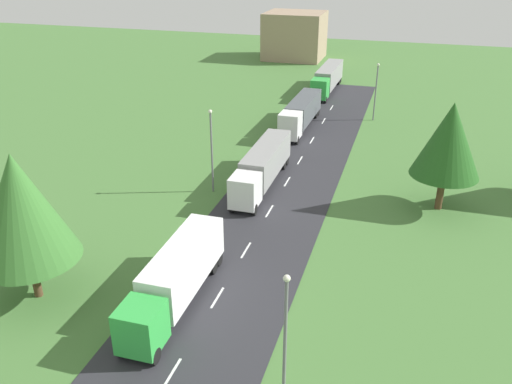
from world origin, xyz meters
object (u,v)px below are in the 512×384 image
Objects in this scene: tree_maple at (21,208)px; distant_building at (295,36)px; truck_fifth at (328,78)px; lamppost_second at (285,335)px; truck_second at (176,276)px; lamppost_fourth at (376,89)px; tree_birch at (449,140)px; truck_third at (262,165)px; lamppost_third at (212,147)px; truck_fourth at (301,112)px.

tree_maple is 84.33m from distant_building.
lamppost_second is at bearing -82.21° from truck_fifth.
lamppost_fourth is at bearing 79.00° from truck_second.
lamppost_fourth is 0.77× the size of tree_birch.
distant_building reaches higher than truck_fifth.
tree_birch is at bearing -0.69° from truck_third.
truck_fourth is at bearing 79.41° from lamppost_third.
truck_third is at bearing -89.87° from truck_fifth.
truck_second is 1.15× the size of tree_maple.
tree_maple is at bearing -106.03° from lamppost_third.
lamppost_fourth is 26.34m from tree_birch.
truck_fifth is at bearing 89.57° from truck_fourth.
tree_birch is at bearing -47.98° from truck_fourth.
tree_maple is at bearing -103.20° from truck_fourth.
tree_maple reaches higher than tree_birch.
tree_maple reaches higher than lamppost_fourth.
truck_second is 0.88× the size of truck_third.
tree_birch is 0.95× the size of tree_maple.
truck_fifth is 41.86m from tree_birch.
tree_maple is (-9.50, -40.52, 4.64)m from truck_fourth.
truck_third is 1.38× the size of tree_birch.
distant_building reaches higher than lamppost_third.
tree_maple is (-26.46, -21.70, 0.18)m from tree_birch.
tree_maple is at bearing -89.03° from distant_building.
tree_birch reaches higher than truck_fourth.
truck_second is 17.89m from lamppost_third.
truck_second reaches higher than truck_fourth.
truck_fifth is (-0.08, 37.88, 0.07)m from truck_third.
truck_fifth is 1.42× the size of tree_maple.
tree_birch is 34.22m from tree_maple.
distant_building is at bearing 114.01° from tree_birch.
lamppost_third is 21.18m from tree_birch.
tree_birch is 0.86× the size of distant_building.
truck_fifth is 26.99m from distant_building.
distant_building is (-27.88, 62.59, -2.04)m from tree_birch.
tree_maple reaches higher than truck_fourth.
lamppost_third is at bearing -83.91° from distant_building.
truck_third is at bearing 179.31° from tree_birch.
truck_second reaches higher than truck_third.
lamppost_fourth is (8.68, 44.67, 2.17)m from truck_second.
lamppost_second reaches higher than truck_fourth.
truck_second is at bearing -82.41° from distant_building.
tree_birch is (8.23, -24.92, 2.28)m from lamppost_fourth.
distant_building is (-1.42, 84.29, -2.22)m from tree_maple.
truck_fifth is (0.14, 19.26, 0.09)m from truck_fourth.
truck_second is 1.22× the size of tree_birch.
lamppost_fourth is at bearing 108.27° from tree_birch.
lamppost_second is 50.84m from lamppost_fourth.
lamppost_fourth is at bearing -56.88° from truck_fifth.
lamppost_second is 1.04× the size of lamppost_fourth.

